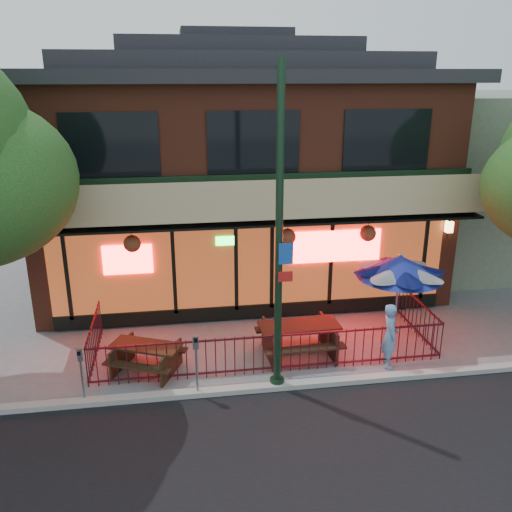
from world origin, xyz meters
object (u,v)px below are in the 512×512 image
(street_light, at_px, (279,254))
(picnic_table_right, at_px, (299,335))
(patio_umbrella, at_px, (400,266))
(parking_meter_far, at_px, (81,367))
(pedestrian, at_px, (390,335))
(parking_meter_near, at_px, (196,355))
(picnic_table_left, at_px, (146,354))

(street_light, height_order, picnic_table_right, street_light)
(patio_umbrella, bearing_deg, street_light, -154.30)
(street_light, distance_m, parking_meter_far, 4.78)
(picnic_table_right, height_order, parking_meter_far, parking_meter_far)
(street_light, xyz_separation_m, picnic_table_right, (0.80, 1.33, -2.60))
(pedestrian, xyz_separation_m, parking_meter_near, (-4.60, -0.58, 0.18))
(picnic_table_right, bearing_deg, parking_meter_near, -151.45)
(pedestrian, relative_size, parking_meter_near, 1.11)
(picnic_table_right, relative_size, pedestrian, 1.27)
(picnic_table_right, distance_m, parking_meter_far, 5.18)
(picnic_table_left, distance_m, parking_meter_near, 1.72)
(parking_meter_near, bearing_deg, picnic_table_right, 28.55)
(pedestrian, bearing_deg, patio_umbrella, -21.28)
(patio_umbrella, bearing_deg, picnic_table_left, -175.12)
(parking_meter_near, bearing_deg, street_light, 2.48)
(patio_umbrella, bearing_deg, picnic_table_right, -173.16)
(street_light, distance_m, picnic_table_right, 3.02)
(patio_umbrella, distance_m, pedestrian, 1.84)
(street_light, xyz_separation_m, parking_meter_far, (-4.20, 0.00, -2.28))
(picnic_table_left, distance_m, picnic_table_right, 3.73)
(picnic_table_left, bearing_deg, pedestrian, -5.98)
(picnic_table_right, relative_size, parking_meter_near, 1.41)
(street_light, height_order, picnic_table_left, street_light)
(picnic_table_right, xyz_separation_m, parking_meter_far, (-5.00, -1.33, 0.31))
(picnic_table_right, bearing_deg, pedestrian, -22.39)
(picnic_table_right, xyz_separation_m, parking_meter_near, (-2.59, -1.41, 0.43))
(patio_umbrella, relative_size, parking_meter_far, 1.93)
(picnic_table_left, bearing_deg, parking_meter_far, -139.28)
(street_light, relative_size, parking_meter_near, 4.84)
(pedestrian, distance_m, parking_meter_far, 7.03)
(picnic_table_left, relative_size, pedestrian, 1.24)
(patio_umbrella, height_order, parking_meter_far, patio_umbrella)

